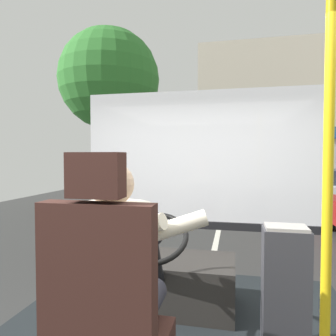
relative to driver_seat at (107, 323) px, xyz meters
The scene contains 10 objects.
ground 9.32m from the driver_seat, 88.98° to the left, with size 18.00×44.00×0.06m.
driver_seat is the anchor object (origin of this frame).
bus_driver 0.22m from the driver_seat, 90.00° to the left, with size 0.82×0.59×0.82m.
steering_console 1.26m from the driver_seat, 90.00° to the left, with size 1.10×1.00×0.84m.
handrail_pole 1.07m from the driver_seat, 14.41° to the left, with size 0.04×0.04×1.98m.
fare_box 1.18m from the driver_seat, 43.17° to the left, with size 0.28×0.21×0.81m.
windshield_panel 2.13m from the driver_seat, 85.46° to the left, with size 2.50×0.08×1.48m.
street_tree 9.77m from the driver_seat, 112.83° to the left, with size 3.34×3.34×6.12m.
shop_building 18.95m from the driver_seat, 76.24° to the left, with size 11.83×4.89×8.11m.
parked_car_white 11.73m from the driver_seat, 71.20° to the left, with size 1.98×4.05×1.40m.
Camera 1 is at (0.37, -1.66, 1.88)m, focal length 32.73 mm.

